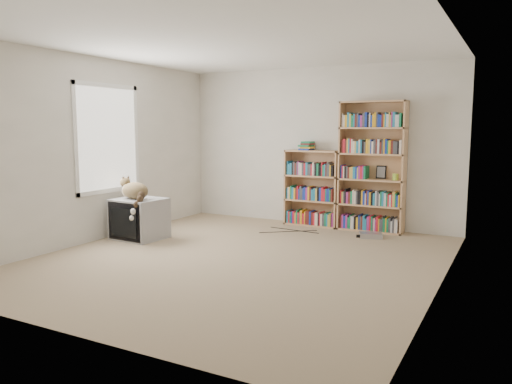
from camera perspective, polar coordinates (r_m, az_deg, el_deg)
The scene contains 17 objects.
floor at distance 5.98m, azimuth -1.82°, elevation -7.66°, with size 4.50×5.00×0.01m, color tan.
wall_back at distance 8.05m, azimuth 7.04°, elevation 5.17°, with size 4.50×0.02×2.50m, color beige.
wall_front at distance 3.83m, azimuth -20.82°, elevation 2.39°, with size 4.50×0.02×2.50m, color beige.
wall_left at distance 7.18m, azimuth -17.71°, elevation 4.61°, with size 0.02×5.00×2.50m, color beige.
wall_right at distance 5.06m, azimuth 20.86°, elevation 3.48°, with size 0.02×5.00×2.50m, color beige.
ceiling at distance 5.86m, azimuth -1.93°, elevation 16.69°, with size 4.50×5.00×0.02m, color white.
window at distance 7.30m, azimuth -16.57°, elevation 5.88°, with size 0.02×1.22×1.52m, color white.
crt_tv at distance 7.20m, azimuth -13.13°, elevation -2.99°, with size 0.69×0.63×0.57m.
cat at distance 7.07m, azimuth -13.68°, elevation -0.14°, with size 0.62×0.56×0.52m.
bookcase_tall at distance 7.65m, azimuth 13.14°, elevation 2.42°, with size 0.97×0.30×1.94m.
bookcase_short at distance 7.98m, azimuth 6.51°, elevation 0.08°, with size 0.87×0.30×1.20m.
book_stack at distance 7.95m, azimuth 5.86°, elevation 5.28°, with size 0.20×0.26×0.14m, color red.
green_mug at distance 7.56m, azimuth 15.68°, elevation 1.68°, with size 0.09×0.09×0.09m, color #9FCA39.
framed_print at distance 7.70m, azimuth 14.12°, elevation 2.22°, with size 0.15×0.01×0.20m, color black.
dvd_player at distance 7.28m, azimuth 12.96°, elevation -4.84°, with size 0.31×0.22×0.07m, color #A3A3A7.
wall_outlet at distance 7.73m, azimuth -13.93°, elevation -2.02°, with size 0.01×0.08×0.13m, color silver.
floor_cables at distance 7.47m, azimuth 4.14°, elevation -4.60°, with size 1.20×0.70×0.01m, color black, non-canonical shape.
Camera 1 is at (2.87, -5.01, 1.55)m, focal length 35.00 mm.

